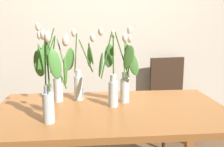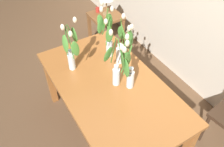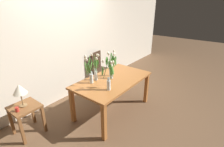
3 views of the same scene
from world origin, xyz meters
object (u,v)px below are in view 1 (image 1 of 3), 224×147
at_px(tulip_vase_0, 54,71).
at_px(tulip_vase_2, 126,79).
at_px(dining_table, 111,121).
at_px(tulip_vase_1, 81,72).
at_px(tulip_vase_4, 113,76).
at_px(dining_chair, 170,95).
at_px(tulip_vase_3, 50,87).

xyz_separation_m(tulip_vase_0, tulip_vase_2, (0.52, -0.09, -0.05)).
height_order(dining_table, tulip_vase_1, tulip_vase_1).
distance_m(tulip_vase_0, tulip_vase_4, 0.44).
bearing_deg(tulip_vase_4, tulip_vase_2, 24.58).
height_order(tulip_vase_2, dining_chair, tulip_vase_2).
xyz_separation_m(tulip_vase_3, dining_chair, (1.14, 1.25, -0.43)).
height_order(tulip_vase_0, tulip_vase_2, tulip_vase_0).
relative_size(tulip_vase_2, tulip_vase_4, 0.91).
bearing_deg(tulip_vase_4, tulip_vase_1, 139.09).
height_order(tulip_vase_3, dining_chair, tulip_vase_3).
height_order(tulip_vase_0, dining_chair, tulip_vase_0).
bearing_deg(dining_chair, dining_table, -126.12).
distance_m(tulip_vase_0, tulip_vase_1, 0.21).
bearing_deg(tulip_vase_1, tulip_vase_3, -109.71).
xyz_separation_m(tulip_vase_3, tulip_vase_4, (0.39, 0.27, 0.00)).
distance_m(tulip_vase_0, tulip_vase_3, 0.41).
bearing_deg(dining_chair, tulip_vase_1, -141.17).
relative_size(dining_table, tulip_vase_2, 3.14).
distance_m(tulip_vase_3, dining_chair, 1.74).
relative_size(tulip_vase_0, dining_chair, 0.63).
xyz_separation_m(dining_table, tulip_vase_4, (0.02, 0.07, 0.31)).
height_order(tulip_vase_0, tulip_vase_3, tulip_vase_0).
height_order(tulip_vase_1, tulip_vase_3, tulip_vase_3).
xyz_separation_m(tulip_vase_1, dining_chair, (0.97, 0.78, -0.42)).
bearing_deg(tulip_vase_0, tulip_vase_3, -86.07).
bearing_deg(tulip_vase_1, tulip_vase_4, -40.91).
distance_m(dining_table, tulip_vase_4, 0.32).
bearing_deg(dining_table, tulip_vase_4, 73.83).
distance_m(tulip_vase_2, dining_chair, 1.20).
distance_m(tulip_vase_4, dining_chair, 1.30).
relative_size(tulip_vase_0, tulip_vase_3, 1.08).
distance_m(dining_table, tulip_vase_2, 0.32).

